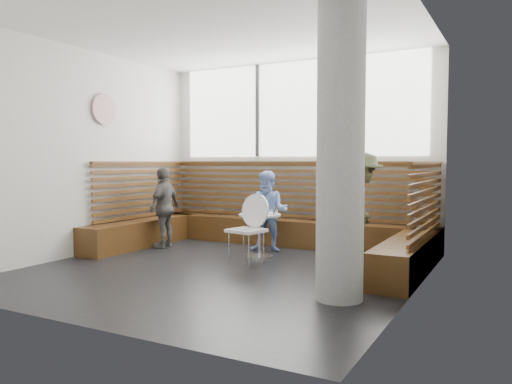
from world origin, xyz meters
The scene contains 15 objects.
room centered at (0.00, 0.00, 1.60)m, with size 5.00×5.00×3.20m.
booth centered at (0.00, 1.77, 0.41)m, with size 5.00×2.50×1.44m.
concrete_column centered at (1.85, -0.60, 1.60)m, with size 0.50×0.50×3.20m, color gray.
wall_art centered at (-2.46, 0.40, 2.30)m, with size 0.50×0.50×0.03m, color white.
cafe_table centered at (0.02, 1.09, 0.47)m, with size 0.64×0.64×0.66m.
cafe_chair centered at (0.12, 0.56, 0.59)m, with size 0.48×0.47×1.00m.
adult_man centered at (1.52, 1.35, 0.80)m, with size 1.03×0.59×1.60m, color #484E34.
child_back centered at (-0.07, 1.59, 0.65)m, with size 0.63×0.49×1.30m, color #85A7E7.
child_left centered at (-1.81, 1.10, 0.68)m, with size 0.80×0.33×1.36m, color #5D5954.
plate_near centered at (-0.13, 1.24, 0.67)m, with size 0.21×0.21×0.01m, color white.
plate_far centered at (0.13, 1.20, 0.67)m, with size 0.22×0.22×0.02m, color white.
glass_left centered at (-0.20, 1.00, 0.71)m, with size 0.07×0.07×0.11m, color white.
glass_mid centered at (0.11, 1.02, 0.71)m, with size 0.07×0.07×0.11m, color white.
glass_right centered at (0.26, 1.14, 0.72)m, with size 0.08×0.08×0.12m, color white.
menu_card centered at (0.03, 0.89, 0.66)m, with size 0.19×0.13×0.00m, color #A5C64C.
Camera 1 is at (3.52, -5.60, 1.47)m, focal length 35.00 mm.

